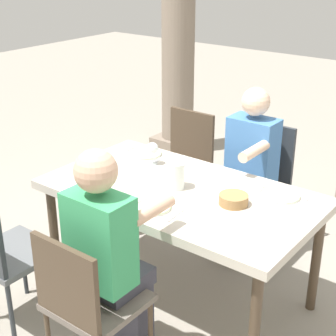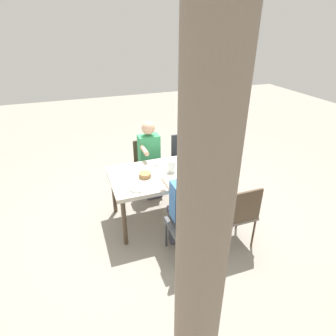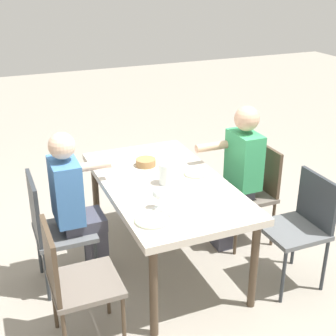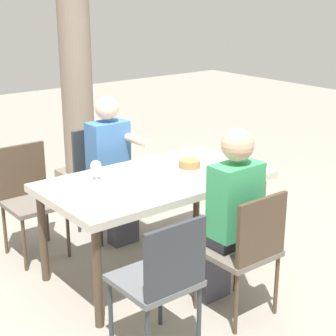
% 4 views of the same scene
% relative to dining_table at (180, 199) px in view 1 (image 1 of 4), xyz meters
% --- Properties ---
extents(ground_plane, '(16.00, 16.00, 0.00)m').
position_rel_dining_table_xyz_m(ground_plane, '(0.00, 0.00, -0.70)').
color(ground_plane, gray).
extents(dining_table, '(1.67, 0.94, 0.77)m').
position_rel_dining_table_xyz_m(dining_table, '(0.00, 0.00, 0.00)').
color(dining_table, beige).
rests_on(dining_table, ground).
extents(chair_west_north, '(0.44, 0.44, 0.90)m').
position_rel_dining_table_xyz_m(chair_west_north, '(-0.62, 0.89, -0.18)').
color(chair_west_north, '#6A6158').
rests_on(chair_west_north, ground).
extents(chair_west_south, '(0.44, 0.44, 0.90)m').
position_rel_dining_table_xyz_m(chair_west_south, '(-0.62, -0.89, -0.17)').
color(chair_west_south, '#5B5E61').
rests_on(chair_west_south, ground).
extents(chair_mid_north, '(0.44, 0.44, 0.94)m').
position_rel_dining_table_xyz_m(chair_mid_north, '(0.07, 0.89, -0.17)').
color(chair_mid_north, '#5B5E61').
rests_on(chair_mid_north, ground).
extents(chair_mid_south, '(0.44, 0.44, 0.89)m').
position_rel_dining_table_xyz_m(chair_mid_south, '(0.07, -0.89, -0.18)').
color(chair_mid_south, '#6A6158').
rests_on(chair_mid_south, ground).
extents(diner_woman_green, '(0.35, 0.49, 1.26)m').
position_rel_dining_table_xyz_m(diner_woman_green, '(0.07, 0.70, -0.03)').
color(diner_woman_green, '#3F3F4C').
rests_on(diner_woman_green, ground).
extents(diner_man_white, '(0.35, 0.50, 1.28)m').
position_rel_dining_table_xyz_m(diner_man_white, '(0.07, -0.70, -0.01)').
color(diner_man_white, '#3F3F4C').
rests_on(diner_man_white, ground).
extents(stone_column_near, '(0.45, 0.45, 2.72)m').
position_rel_dining_table_xyz_m(stone_column_near, '(-1.59, 2.12, 0.64)').
color(stone_column_near, gray).
rests_on(stone_column_near, ground).
extents(plate_0, '(0.25, 0.25, 0.02)m').
position_rel_dining_table_xyz_m(plate_0, '(-0.54, 0.31, 0.08)').
color(plate_0, white).
rests_on(plate_0, dining_table).
extents(wine_glass_0, '(0.08, 0.08, 0.16)m').
position_rel_dining_table_xyz_m(wine_glass_0, '(-0.39, 0.21, 0.18)').
color(wine_glass_0, white).
rests_on(wine_glass_0, dining_table).
extents(fork_0, '(0.02, 0.17, 0.01)m').
position_rel_dining_table_xyz_m(fork_0, '(-0.69, 0.31, 0.07)').
color(fork_0, silver).
rests_on(fork_0, dining_table).
extents(spoon_0, '(0.03, 0.17, 0.01)m').
position_rel_dining_table_xyz_m(spoon_0, '(-0.39, 0.31, 0.07)').
color(spoon_0, silver).
rests_on(spoon_0, dining_table).
extents(plate_1, '(0.20, 0.20, 0.02)m').
position_rel_dining_table_xyz_m(plate_1, '(0.03, -0.29, 0.08)').
color(plate_1, white).
rests_on(plate_1, dining_table).
extents(fork_1, '(0.03, 0.17, 0.01)m').
position_rel_dining_table_xyz_m(fork_1, '(-0.12, -0.29, 0.07)').
color(fork_1, silver).
rests_on(fork_1, dining_table).
extents(spoon_1, '(0.03, 0.17, 0.01)m').
position_rel_dining_table_xyz_m(spoon_1, '(0.18, -0.29, 0.07)').
color(spoon_1, silver).
rests_on(spoon_1, dining_table).
extents(plate_2, '(0.24, 0.24, 0.02)m').
position_rel_dining_table_xyz_m(plate_2, '(0.53, 0.28, 0.08)').
color(plate_2, white).
rests_on(plate_2, dining_table).
extents(fork_2, '(0.03, 0.17, 0.01)m').
position_rel_dining_table_xyz_m(fork_2, '(0.38, 0.28, 0.07)').
color(fork_2, silver).
rests_on(fork_2, dining_table).
extents(spoon_2, '(0.03, 0.17, 0.01)m').
position_rel_dining_table_xyz_m(spoon_2, '(0.68, 0.28, 0.07)').
color(spoon_2, silver).
rests_on(spoon_2, dining_table).
extents(water_pitcher, '(0.12, 0.12, 0.17)m').
position_rel_dining_table_xyz_m(water_pitcher, '(-0.04, 0.00, 0.14)').
color(water_pitcher, white).
rests_on(water_pitcher, dining_table).
extents(bread_basket, '(0.17, 0.17, 0.06)m').
position_rel_dining_table_xyz_m(bread_basket, '(0.36, 0.03, 0.10)').
color(bread_basket, '#9E7547').
rests_on(bread_basket, dining_table).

